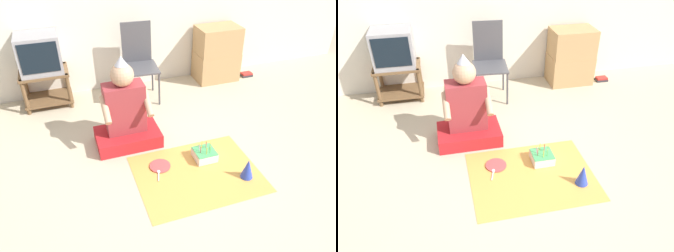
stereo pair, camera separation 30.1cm
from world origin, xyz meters
TOP-DOWN VIEW (x-y plane):
  - ground_plane at (0.00, 0.00)m, footprint 16.00×16.00m
  - tv_stand at (-1.21, 1.92)m, footprint 0.55×0.41m
  - tv at (-1.21, 1.92)m, footprint 0.46×0.40m
  - folding_chair at (-0.10, 1.76)m, footprint 0.44×0.45m
  - cardboard_box_stack at (1.02, 1.90)m, footprint 0.57×0.39m
  - book_pile at (1.49, 1.82)m, footprint 0.16×0.11m
  - person_seated at (-0.48, 0.85)m, footprint 0.64×0.41m
  - party_cloth at (0.00, 0.15)m, footprint 1.12×0.87m
  - birthday_cake at (0.15, 0.33)m, footprint 0.20×0.20m
  - party_hat_blue at (0.40, -0.03)m, footprint 0.11×0.11m
  - paper_plate at (-0.29, 0.36)m, footprint 0.20×0.20m
  - plastic_spoon_near at (-0.33, 0.27)m, footprint 0.06×0.14m

SIDE VIEW (x-z plane):
  - ground_plane at x=0.00m, z-range 0.00..0.00m
  - party_cloth at x=0.00m, z-range 0.00..0.01m
  - paper_plate at x=-0.29m, z-range 0.01..0.02m
  - plastic_spoon_near at x=-0.33m, z-range 0.01..0.02m
  - book_pile at x=1.49m, z-range 0.00..0.05m
  - birthday_cake at x=0.15m, z-range -0.03..0.14m
  - party_hat_blue at x=0.40m, z-range 0.01..0.20m
  - tv_stand at x=-1.21m, z-range 0.04..0.48m
  - person_seated at x=-0.48m, z-range -0.15..0.78m
  - cardboard_box_stack at x=1.02m, z-range 0.00..0.73m
  - folding_chair at x=-0.10m, z-range 0.05..0.97m
  - tv at x=-1.21m, z-range 0.44..0.87m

